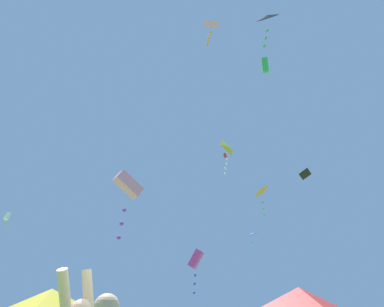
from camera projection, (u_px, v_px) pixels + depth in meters
The scene contains 13 objects.
canopy_tent_yellow at pixel (50, 299), 15.39m from camera, with size 2.86×2.86×3.06m.
canopy_tent_red at pixel (300, 298), 14.13m from camera, with size 2.81×2.81×3.00m.
kite_black_diamond at pixel (305, 174), 21.38m from camera, with size 0.72×0.92×0.36m.
kite_green_box at pixel (265, 65), 30.95m from camera, with size 0.84×1.07×1.46m.
kite_pink_diamond at pixel (212, 25), 19.10m from camera, with size 1.11×1.23×2.30m.
kite_pink_box at pixel (128, 186), 16.10m from camera, with size 1.60×1.24×3.26m.
kite_yellow_diamond at pixel (228, 149), 25.78m from camera, with size 1.28×1.20×3.16m.
kite_red_box at pixel (225, 156), 35.14m from camera, with size 0.35×0.44×0.58m.
kite_blue_delta at pixel (252, 234), 18.92m from camera, with size 0.66×0.67×1.15m.
kite_white_box at pixel (7, 217), 22.30m from camera, with size 0.37×0.50×1.38m.
kite_magenta_box at pixel (196, 260), 25.95m from camera, with size 1.36×1.06×3.40m.
kite_black_delta at pixel (267, 17), 21.18m from camera, with size 1.94×1.82×3.17m.
kite_orange_diamond at pixel (261, 192), 36.30m from camera, with size 1.76×1.66×3.22m.
Camera 1 is at (0.14, -4.84, 1.60)m, focal length 30.37 mm.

